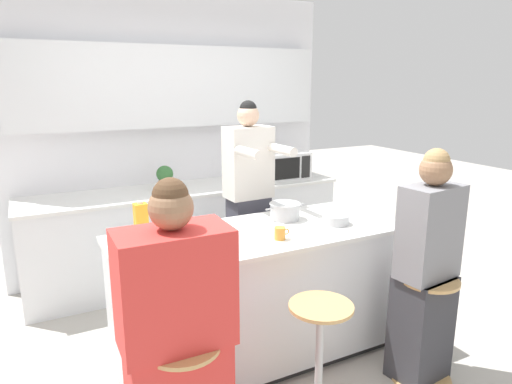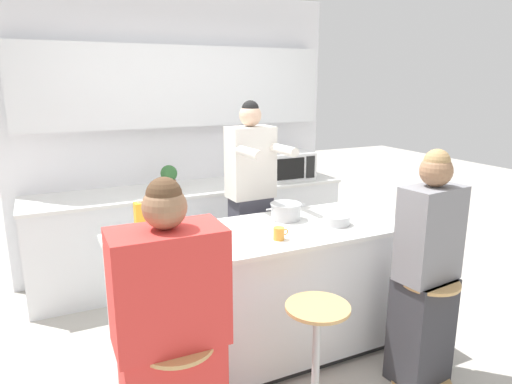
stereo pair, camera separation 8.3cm
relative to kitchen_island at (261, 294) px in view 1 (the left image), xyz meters
The scene contains 18 objects.
ground_plane 0.46m from the kitchen_island, ahead, with size 16.00×16.00×0.00m, color #B2ADA3.
wall_back 2.12m from the kitchen_island, 90.00° to the left, with size 3.21×0.22×2.70m.
back_counter 1.51m from the kitchen_island, 90.00° to the left, with size 2.99×0.66×0.89m.
kitchen_island is the anchor object (origin of this frame).
bar_stool_center 0.70m from the kitchen_island, 90.00° to the right, with size 0.38×0.38×0.70m.
bar_stool_rightmost 1.07m from the kitchen_island, 42.39° to the right, with size 0.38×0.38×0.70m.
person_cooking 0.78m from the kitchen_island, 70.68° to the left, with size 0.38×0.54×1.73m.
person_wrapped_blanket 1.08m from the kitchen_island, 139.71° to the right, with size 0.51×0.29×1.48m.
person_seated_near 1.07m from the kitchen_island, 40.81° to the right, with size 0.41×0.30×1.50m.
cooking_pot 0.60m from the kitchen_island, 30.41° to the left, with size 0.31×0.22×0.12m.
fruit_bowl 0.73m from the kitchen_island, 10.09° to the right, with size 0.19×0.19×0.07m.
mixing_bowl_steel 0.69m from the kitchen_island, 164.43° to the right, with size 0.22×0.22×0.08m.
coffee_cup_near 0.53m from the kitchen_island, 81.62° to the right, with size 0.10×0.07×0.08m.
coffee_cup_far 0.81m from the kitchen_island, behind, with size 0.11×0.08×0.10m.
banana_bunch 0.54m from the kitchen_island, behind, with size 0.14×0.10×0.04m.
juice_carton 0.96m from the kitchen_island, 156.62° to the left, with size 0.08×0.08×0.22m.
microwave 1.86m from the kitchen_island, 55.96° to the left, with size 0.54×0.39×0.28m.
potted_plant 1.62m from the kitchen_island, 97.81° to the left, with size 0.15×0.15×0.23m.
Camera 1 is at (-1.35, -2.53, 1.88)m, focal length 32.00 mm.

